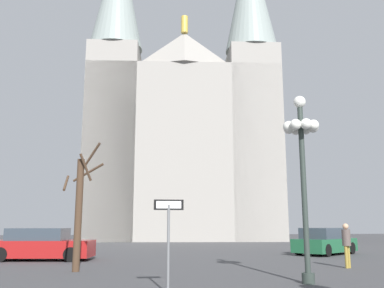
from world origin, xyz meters
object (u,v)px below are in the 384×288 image
object	(u,v)px
one_way_arrow_sign	(168,231)
bare_tree	(79,208)
cathedral	(183,133)
parked_car_far_red	(41,245)
pedestrian_walking	(346,241)
parked_car_near_green	(324,242)
street_lamp	(302,152)

from	to	relation	value
one_way_arrow_sign	bare_tree	xyz separation A→B (m)	(-2.79, 5.19, 0.74)
cathedral	parked_car_far_red	xyz separation A→B (m)	(-9.42, -23.31, -10.59)
pedestrian_walking	one_way_arrow_sign	bearing A→B (deg)	-146.00
cathedral	pedestrian_walking	distance (m)	30.42
parked_car_near_green	pedestrian_walking	size ratio (longest dim) A/B	2.63
one_way_arrow_sign	parked_car_near_green	world-z (taller)	one_way_arrow_sign
parked_car_far_red	pedestrian_walking	world-z (taller)	pedestrian_walking
cathedral	pedestrian_walking	bearing A→B (deg)	-84.32
cathedral	bare_tree	distance (m)	30.49
parked_car_near_green	one_way_arrow_sign	bearing A→B (deg)	-129.38
cathedral	parked_car_near_green	bearing A→B (deg)	-76.64
cathedral	street_lamp	distance (m)	33.14
cathedral	parked_car_near_green	distance (m)	24.71
bare_tree	cathedral	bearing A→B (deg)	75.63
bare_tree	parked_car_near_green	distance (m)	14.06
cathedral	street_lamp	xyz separation A→B (m)	(-0.39, -32.27, -7.53)
bare_tree	parked_car_far_red	xyz separation A→B (m)	(-2.19, 4.89, -1.52)
bare_tree	pedestrian_walking	bearing A→B (deg)	-1.65
one_way_arrow_sign	pedestrian_walking	size ratio (longest dim) A/B	1.35
street_lamp	pedestrian_walking	xyz separation A→B (m)	(3.22, 3.78, -2.74)
parked_car_far_red	parked_car_near_green	bearing A→B (deg)	6.26
pedestrian_walking	bare_tree	bearing A→B (deg)	178.35
parked_car_far_red	pedestrian_walking	size ratio (longest dim) A/B	2.84
one_way_arrow_sign	pedestrian_walking	world-z (taller)	one_way_arrow_sign
parked_car_far_red	pedestrian_walking	xyz separation A→B (m)	(12.25, -5.18, 0.32)
one_way_arrow_sign	parked_car_far_red	world-z (taller)	one_way_arrow_sign
cathedral	parked_car_near_green	world-z (taller)	cathedral
one_way_arrow_sign	parked_car_far_red	bearing A→B (deg)	116.30
bare_tree	one_way_arrow_sign	bearing A→B (deg)	-61.73
parked_car_near_green	street_lamp	bearing A→B (deg)	-117.69
street_lamp	pedestrian_walking	distance (m)	5.67
bare_tree	parked_car_near_green	world-z (taller)	bare_tree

